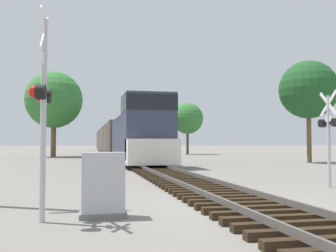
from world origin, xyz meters
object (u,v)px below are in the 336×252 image
(freight_train, at_px, (114,139))
(tree_mid_background, at_px, (54,100))
(tree_deep_background, at_px, (188,118))
(crossing_signal_near, at_px, (42,101))
(crossing_signal_far, at_px, (329,128))
(relay_cabinet, at_px, (103,185))
(tree_far_right, at_px, (308,90))

(freight_train, bearing_deg, tree_mid_background, -131.67)
(tree_mid_background, distance_m, tree_deep_background, 18.19)
(crossing_signal_near, bearing_deg, freight_train, 177.44)
(tree_mid_background, height_order, tree_deep_background, tree_mid_background)
(crossing_signal_far, xyz_separation_m, relay_cabinet, (-8.27, -4.09, -1.43))
(tree_mid_background, bearing_deg, relay_cabinet, -84.03)
(crossing_signal_far, xyz_separation_m, tree_far_right, (8.82, 15.60, 3.71))
(tree_mid_background, relative_size, tree_deep_background, 1.37)
(tree_mid_background, bearing_deg, freight_train, 48.33)
(tree_far_right, relative_size, tree_mid_background, 0.85)
(tree_mid_background, bearing_deg, crossing_signal_far, -69.83)
(crossing_signal_far, bearing_deg, relay_cabinet, 112.07)
(freight_train, xyz_separation_m, tree_deep_background, (9.76, -2.38, 2.83))
(tree_far_right, relative_size, tree_deep_background, 1.16)
(crossing_signal_near, bearing_deg, relay_cabinet, 105.21)
(crossing_signal_far, bearing_deg, tree_deep_background, -11.51)
(relay_cabinet, height_order, tree_mid_background, tree_mid_background)
(relay_cabinet, height_order, tree_deep_background, tree_deep_background)
(tree_far_right, bearing_deg, crossing_signal_far, -119.48)
(crossing_signal_near, distance_m, tree_far_right, 27.31)
(crossing_signal_near, height_order, tree_mid_background, tree_mid_background)
(crossing_signal_far, bearing_deg, crossing_signal_near, 110.32)
(relay_cabinet, bearing_deg, tree_mid_background, 95.97)
(crossing_signal_far, distance_m, tree_deep_background, 39.42)
(crossing_signal_near, distance_m, tree_deep_background, 45.78)
(tree_deep_background, bearing_deg, crossing_signal_far, -97.26)
(crossing_signal_far, bearing_deg, tree_far_right, -33.72)
(crossing_signal_far, bearing_deg, freight_train, 2.35)
(tree_far_right, height_order, tree_deep_background, tree_far_right)
(freight_train, relative_size, relay_cabinet, 46.59)
(crossing_signal_near, height_order, crossing_signal_far, crossing_signal_near)
(relay_cabinet, xyz_separation_m, tree_far_right, (17.09, 19.69, 5.14))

